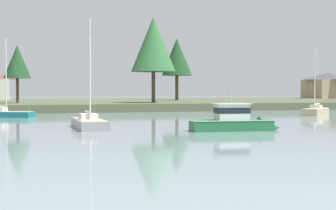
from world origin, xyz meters
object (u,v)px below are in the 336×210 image
at_px(sailboat_grey, 89,126).
at_px(cruiser_green, 239,124).
at_px(sailboat_sand, 316,113).
at_px(sailboat_teal, 1,115).

distance_m(sailboat_grey, cruiser_green, 13.06).
bearing_deg(sailboat_sand, cruiser_green, -134.46).
relative_size(sailboat_sand, cruiser_green, 1.23).
bearing_deg(sailboat_teal, sailboat_sand, -7.35).
distance_m(sailboat_sand, cruiser_green, 30.88).
distance_m(sailboat_sand, sailboat_teal, 41.34).
xyz_separation_m(sailboat_grey, cruiser_green, (11.49, -6.20, 0.32)).
bearing_deg(sailboat_grey, sailboat_teal, 110.44).
relative_size(sailboat_teal, cruiser_green, 1.29).
distance_m(sailboat_teal, cruiser_green, 33.50).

